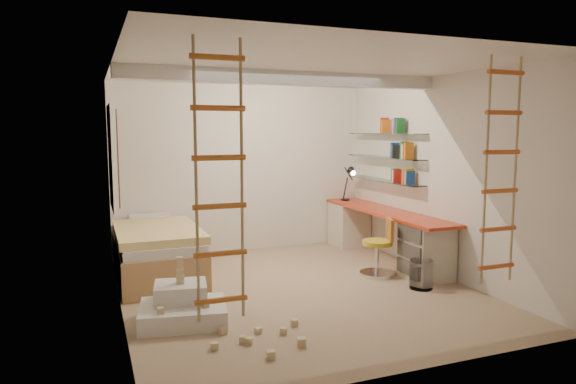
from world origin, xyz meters
name	(u,v)px	position (x,y,z in m)	size (l,w,h in m)	color
floor	(297,290)	(0.00, 0.00, 0.00)	(4.50, 4.50, 0.00)	tan
ceiling_beam	(288,78)	(0.00, 0.30, 2.52)	(4.00, 0.18, 0.16)	white
window_frame	(112,158)	(-1.97, 1.50, 1.55)	(0.06, 1.15, 1.35)	white
window_blind	(116,157)	(-1.93, 1.50, 1.55)	(0.02, 1.00, 1.20)	#4C2D1E
rope_ladder_left	(219,182)	(-1.35, -1.75, 1.52)	(0.41, 0.04, 2.13)	#BE6320
rope_ladder_right	(501,172)	(1.35, -1.75, 1.52)	(0.41, 0.04, 2.13)	#CF5023
waste_bin	(421,274)	(1.43, -0.48, 0.18)	(0.28, 0.28, 0.35)	white
desk	(383,233)	(1.72, 0.86, 0.40)	(0.56, 2.80, 0.75)	red
shelves	(384,157)	(1.87, 1.13, 1.50)	(0.25, 1.80, 0.71)	white
bed	(157,251)	(-1.48, 1.23, 0.33)	(1.02, 2.00, 0.69)	#AD7F51
task_lamp	(350,178)	(1.67, 1.82, 1.14)	(0.14, 0.36, 0.57)	black
swivel_chair	(379,255)	(1.23, 0.19, 0.28)	(0.58, 0.58, 0.76)	gold
play_platform	(182,307)	(-1.45, -0.52, 0.15)	(0.94, 0.78, 0.37)	silver
toy_blocks	(229,315)	(-1.09, -0.96, 0.17)	(1.31, 1.27, 0.64)	#CCB284
books	(384,148)	(1.87, 1.13, 1.63)	(0.14, 0.58, 0.92)	#194CA5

